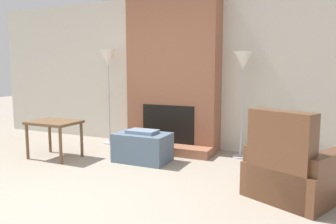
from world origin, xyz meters
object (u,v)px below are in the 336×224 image
object	(u,v)px
ottoman	(143,147)
side_table	(54,126)
armchair	(293,172)
floor_lamp_left	(108,64)
floor_lamp_right	(243,68)

from	to	relation	value
ottoman	side_table	distance (m)	1.39
armchair	floor_lamp_left	size ratio (longest dim) A/B	0.67
floor_lamp_left	armchair	bearing A→B (deg)	-23.11
ottoman	floor_lamp_left	size ratio (longest dim) A/B	0.47
armchair	floor_lamp_right	distance (m)	1.95
side_table	floor_lamp_right	size ratio (longest dim) A/B	0.45
armchair	side_table	world-z (taller)	armchair
floor_lamp_right	ottoman	bearing A→B (deg)	-147.31
side_table	floor_lamp_right	bearing A→B (deg)	24.73
armchair	floor_lamp_right	xyz separation A→B (m)	(-0.83, 1.38, 1.09)
ottoman	armchair	distance (m)	2.17
armchair	side_table	distance (m)	3.42
floor_lamp_left	floor_lamp_right	size ratio (longest dim) A/B	1.05
ottoman	floor_lamp_left	world-z (taller)	floor_lamp_left
ottoman	armchair	size ratio (longest dim) A/B	0.70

